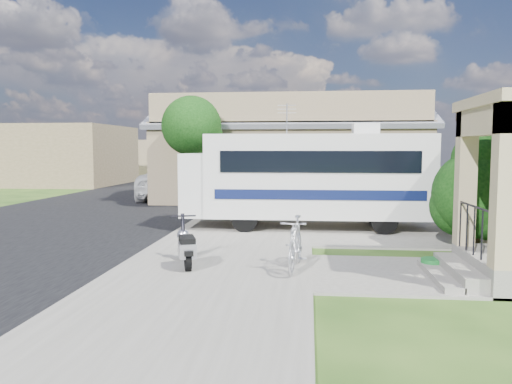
# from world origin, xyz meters

# --- Properties ---
(ground) EXTENTS (120.00, 120.00, 0.00)m
(ground) POSITION_xyz_m (0.00, 0.00, 0.00)
(ground) COLOR #1A3A0F
(street_slab) EXTENTS (9.00, 80.00, 0.02)m
(street_slab) POSITION_xyz_m (-7.50, 10.00, 0.01)
(street_slab) COLOR black
(street_slab) RESTS_ON ground
(sidewalk_slab) EXTENTS (4.00, 80.00, 0.06)m
(sidewalk_slab) POSITION_xyz_m (-1.00, 10.00, 0.03)
(sidewalk_slab) COLOR slate
(sidewalk_slab) RESTS_ON ground
(driveway_slab) EXTENTS (7.00, 6.00, 0.05)m
(driveway_slab) POSITION_xyz_m (1.50, 4.50, 0.03)
(driveway_slab) COLOR slate
(driveway_slab) RESTS_ON ground
(walk_slab) EXTENTS (4.00, 3.00, 0.05)m
(walk_slab) POSITION_xyz_m (3.00, -1.00, 0.03)
(walk_slab) COLOR slate
(walk_slab) RESTS_ON ground
(warehouse) EXTENTS (12.50, 8.40, 5.04)m
(warehouse) POSITION_xyz_m (0.00, 13.97, 1.99)
(warehouse) COLOR #7E6A4F
(warehouse) RESTS_ON ground
(distant_bldg_far) EXTENTS (10.00, 8.00, 4.00)m
(distant_bldg_far) POSITION_xyz_m (-17.00, 22.00, 2.00)
(distant_bldg_far) COLOR brown
(distant_bldg_far) RESTS_ON ground
(distant_bldg_near) EXTENTS (8.00, 7.00, 3.20)m
(distant_bldg_near) POSITION_xyz_m (-15.00, 34.00, 1.60)
(distant_bldg_near) COLOR #7E6A4F
(distant_bldg_near) RESTS_ON ground
(street_tree_a) EXTENTS (2.44, 2.40, 4.58)m
(street_tree_a) POSITION_xyz_m (-3.70, 9.05, 3.25)
(street_tree_a) COLOR black
(street_tree_a) RESTS_ON ground
(street_tree_b) EXTENTS (2.44, 2.40, 4.73)m
(street_tree_b) POSITION_xyz_m (-3.70, 19.05, 3.39)
(street_tree_b) COLOR black
(street_tree_b) RESTS_ON ground
(street_tree_c) EXTENTS (2.44, 2.40, 4.42)m
(street_tree_c) POSITION_xyz_m (-3.70, 28.05, 3.10)
(street_tree_c) COLOR black
(street_tree_c) RESTS_ON ground
(motorhome) EXTENTS (7.40, 2.51, 3.78)m
(motorhome) POSITION_xyz_m (0.89, 4.52, 1.62)
(motorhome) COLOR beige
(motorhome) RESTS_ON ground
(shrub) EXTENTS (2.33, 2.23, 2.86)m
(shrub) POSITION_xyz_m (5.00, 1.67, 1.46)
(shrub) COLOR black
(shrub) RESTS_ON ground
(scooter) EXTENTS (0.77, 1.49, 1.01)m
(scooter) POSITION_xyz_m (-1.58, -0.91, 0.45)
(scooter) COLOR black
(scooter) RESTS_ON ground
(bicycle) EXTENTS (0.68, 1.80, 1.06)m
(bicycle) POSITION_xyz_m (0.66, -0.96, 0.53)
(bicycle) COLOR #B2B1B9
(bicycle) RESTS_ON ground
(pickup_truck) EXTENTS (3.72, 6.37, 1.67)m
(pickup_truck) POSITION_xyz_m (-5.85, 13.22, 0.83)
(pickup_truck) COLOR silver
(pickup_truck) RESTS_ON ground
(van) EXTENTS (2.34, 5.46, 1.57)m
(van) POSITION_xyz_m (-6.32, 19.50, 0.78)
(van) COLOR silver
(van) RESTS_ON ground
(garden_hose) EXTENTS (0.46, 0.46, 0.21)m
(garden_hose) POSITION_xyz_m (3.42, -0.50, 0.10)
(garden_hose) COLOR #136223
(garden_hose) RESTS_ON ground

